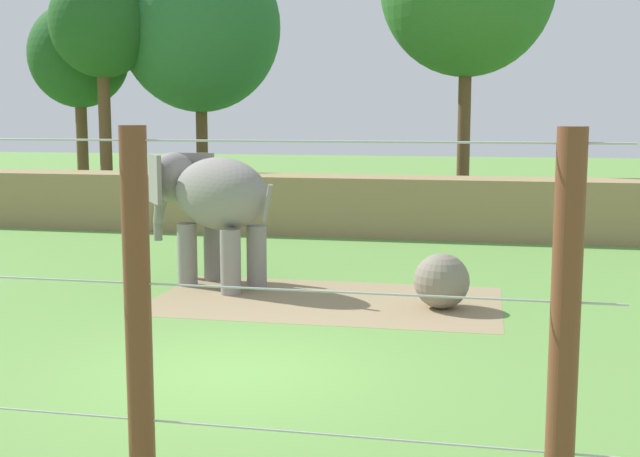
# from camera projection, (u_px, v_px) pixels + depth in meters

# --- Properties ---
(ground_plane) EXTENTS (120.00, 120.00, 0.00)m
(ground_plane) POSITION_uv_depth(u_px,v_px,m) (236.00, 372.00, 11.29)
(ground_plane) COLOR #609342
(dirt_patch) EXTENTS (6.56, 3.72, 0.01)m
(dirt_patch) POSITION_uv_depth(u_px,v_px,m) (326.00, 301.00, 15.64)
(dirt_patch) COLOR #937F5B
(dirt_patch) RESTS_ON ground
(embankment_wall) EXTENTS (36.00, 1.80, 1.70)m
(embankment_wall) POSITION_uv_depth(u_px,v_px,m) (375.00, 206.00, 24.22)
(embankment_wall) COLOR #997F56
(embankment_wall) RESTS_ON ground
(elephant) EXTENTS (3.30, 2.55, 2.70)m
(elephant) POSITION_uv_depth(u_px,v_px,m) (211.00, 199.00, 16.85)
(elephant) COLOR gray
(elephant) RESTS_ON ground
(enrichment_ball) EXTENTS (1.01, 1.01, 1.01)m
(enrichment_ball) POSITION_uv_depth(u_px,v_px,m) (442.00, 281.00, 14.96)
(enrichment_ball) COLOR gray
(enrichment_ball) RESTS_ON ground
(cable_fence) EXTENTS (8.99, 0.25, 3.40)m
(cable_fence) POSITION_uv_depth(u_px,v_px,m) (128.00, 307.00, 7.75)
(cable_fence) COLOR brown
(cable_fence) RESTS_ON ground
(tree_far_left) EXTENTS (3.79, 3.79, 7.73)m
(tree_far_left) POSITION_uv_depth(u_px,v_px,m) (79.00, 56.00, 31.55)
(tree_far_left) COLOR brown
(tree_far_left) RESTS_ON ground
(tree_left_of_centre) EXTENTS (6.04, 6.04, 9.92)m
(tree_left_of_centre) POSITION_uv_depth(u_px,v_px,m) (200.00, 27.00, 30.91)
(tree_left_of_centre) COLOR brown
(tree_left_of_centre) RESTS_ON ground
(tree_behind_wall) EXTENTS (3.66, 3.66, 8.64)m
(tree_behind_wall) POSITION_uv_depth(u_px,v_px,m) (102.00, 25.00, 29.38)
(tree_behind_wall) COLOR brown
(tree_behind_wall) RESTS_ON ground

